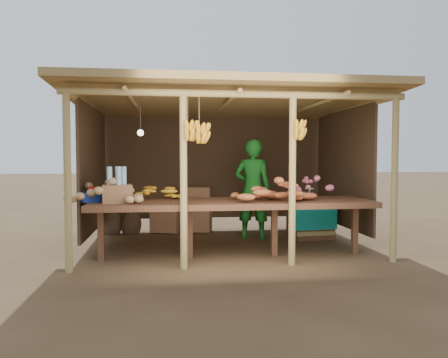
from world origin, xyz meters
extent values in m
plane|color=brown|center=(0.00, 0.00, 0.00)|extent=(60.00, 60.00, 0.00)
cylinder|color=tan|center=(-2.10, -1.50, 1.10)|extent=(0.09, 0.09, 2.20)
cylinder|color=tan|center=(2.10, -1.50, 1.10)|extent=(0.09, 0.09, 2.20)
cylinder|color=tan|center=(-2.10, 1.50, 1.10)|extent=(0.09, 0.09, 2.20)
cylinder|color=tan|center=(2.10, 1.50, 1.10)|extent=(0.09, 0.09, 2.20)
cylinder|color=tan|center=(-0.70, -1.50, 1.10)|extent=(0.09, 0.09, 2.20)
cylinder|color=tan|center=(0.70, -1.50, 1.10)|extent=(0.09, 0.09, 2.20)
cylinder|color=tan|center=(0.00, -1.50, 2.20)|extent=(4.40, 0.09, 0.09)
cylinder|color=tan|center=(0.00, 1.50, 2.20)|extent=(4.40, 0.09, 0.09)
cube|color=#A2834B|center=(0.00, 0.00, 2.29)|extent=(4.70, 3.50, 0.28)
cube|color=#483321|center=(0.00, 1.48, 1.21)|extent=(4.20, 0.04, 1.98)
cube|color=#483321|center=(-2.08, 0.20, 1.21)|extent=(0.04, 2.40, 1.98)
cube|color=#483321|center=(2.08, 0.20, 1.21)|extent=(0.04, 2.40, 1.98)
cube|color=brown|center=(0.00, -0.95, 0.76)|extent=(3.90, 1.05, 0.08)
cube|color=brown|center=(-1.80, -0.95, 0.36)|extent=(0.08, 0.08, 0.72)
cube|color=brown|center=(-0.60, -0.95, 0.36)|extent=(0.08, 0.08, 0.72)
cube|color=brown|center=(0.60, -0.95, 0.36)|extent=(0.08, 0.08, 0.72)
cube|color=brown|center=(1.80, -0.95, 0.36)|extent=(0.08, 0.08, 0.72)
cylinder|color=navy|center=(-1.90, -0.84, 0.87)|extent=(0.38, 0.38, 0.13)
cube|color=brown|center=(-1.56, -1.06, 0.92)|extent=(0.42, 0.35, 0.24)
imported|color=#187020|center=(0.54, 0.38, 0.85)|extent=(0.70, 0.55, 1.71)
cube|color=brown|center=(1.55, 0.31, 0.31)|extent=(0.72, 0.62, 0.62)
cube|color=#0D958E|center=(1.55, 0.31, 0.65)|extent=(0.79, 0.70, 0.06)
cube|color=brown|center=(-0.36, 1.16, 0.23)|extent=(0.62, 0.55, 0.41)
cube|color=brown|center=(-0.36, 1.16, 0.64)|extent=(0.62, 0.55, 0.41)
cube|color=brown|center=(-0.93, 1.16, 0.23)|extent=(0.62, 0.55, 0.41)
ellipsoid|color=#483321|center=(-1.92, 1.10, 0.22)|extent=(0.38, 0.38, 0.52)
ellipsoid|color=#483321|center=(-1.58, 1.10, 0.22)|extent=(0.38, 0.38, 0.52)
camera|label=1|loc=(-0.88, -6.96, 1.42)|focal=35.00mm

